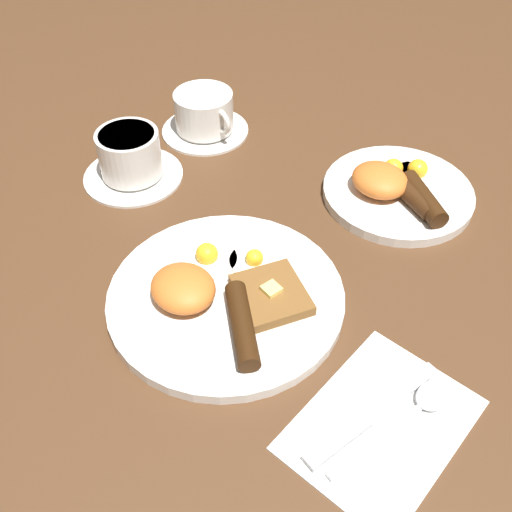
# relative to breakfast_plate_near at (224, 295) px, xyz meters

# --- Properties ---
(ground_plane) EXTENTS (3.00, 3.00, 0.00)m
(ground_plane) POSITION_rel_breakfast_plate_near_xyz_m (0.00, 0.00, -0.01)
(ground_plane) COLOR #4C301C
(breakfast_plate_near) EXTENTS (0.29, 0.29, 0.05)m
(breakfast_plate_near) POSITION_rel_breakfast_plate_near_xyz_m (0.00, 0.00, 0.00)
(breakfast_plate_near) COLOR silver
(breakfast_plate_near) RESTS_ON ground_plane
(breakfast_plate_far) EXTENTS (0.22, 0.22, 0.05)m
(breakfast_plate_far) POSITION_rel_breakfast_plate_near_xyz_m (0.03, 0.31, 0.00)
(breakfast_plate_far) COLOR silver
(breakfast_plate_far) RESTS_ON ground_plane
(teacup_near) EXTENTS (0.15, 0.15, 0.08)m
(teacup_near) POSITION_rel_breakfast_plate_near_xyz_m (-0.28, 0.07, 0.02)
(teacup_near) COLOR silver
(teacup_near) RESTS_ON ground_plane
(teacup_far) EXTENTS (0.14, 0.14, 0.07)m
(teacup_far) POSITION_rel_breakfast_plate_near_xyz_m (-0.30, 0.23, 0.02)
(teacup_far) COLOR silver
(teacup_far) RESTS_ON ground_plane
(napkin) EXTENTS (0.16, 0.21, 0.01)m
(napkin) POSITION_rel_breakfast_plate_near_xyz_m (0.24, 0.01, -0.01)
(napkin) COLOR white
(napkin) RESTS_ON ground_plane
(knife) EXTENTS (0.04, 0.18, 0.01)m
(knife) POSITION_rel_breakfast_plate_near_xyz_m (0.22, -0.01, -0.01)
(knife) COLOR silver
(knife) RESTS_ON napkin
(spoon) EXTENTS (0.04, 0.18, 0.01)m
(spoon) POSITION_rel_breakfast_plate_near_xyz_m (0.25, 0.05, -0.00)
(spoon) COLOR silver
(spoon) RESTS_ON napkin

